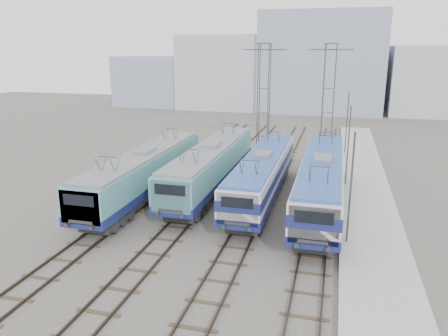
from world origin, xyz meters
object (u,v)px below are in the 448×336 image
catenary_tower_east (328,97)px  mast_mid (348,147)px  locomotive_center_left (211,164)px  locomotive_center_right (262,173)px  catenary_tower_west (264,97)px  mast_front (351,191)px  locomotive_far_left (144,171)px  mast_rear (347,124)px  locomotive_far_right (321,179)px

catenary_tower_east → mast_mid: bearing=-78.1°
locomotive_center_left → catenary_tower_east: catenary_tower_east is taller
locomotive_center_right → catenary_tower_west: (-2.25, 13.18, 4.39)m
mast_front → mast_mid: (0.00, 12.00, 0.00)m
locomotive_far_left → mast_rear: 24.55m
catenary_tower_east → locomotive_far_right: bearing=-89.1°
locomotive_far_left → catenary_tower_east: 22.08m
mast_rear → locomotive_far_left: bearing=-128.8°
locomotive_far_left → catenary_tower_west: (6.75, 15.12, 4.36)m
locomotive_center_right → catenary_tower_east: size_ratio=1.47×
locomotive_center_right → mast_rear: mast_rear is taller
locomotive_center_left → mast_mid: size_ratio=2.67×
locomotive_center_left → catenary_tower_west: 12.88m
locomotive_center_left → mast_front: size_ratio=2.67×
locomotive_far_left → mast_front: (15.35, -4.88, 1.22)m
catenary_tower_west → catenary_tower_east: size_ratio=1.00×
mast_front → mast_rear: same height
locomotive_center_left → catenary_tower_east: bearing=57.9°
locomotive_center_left → mast_rear: size_ratio=2.67×
locomotive_center_left → catenary_tower_east: 17.00m
locomotive_center_right → mast_front: (6.35, -6.82, 1.24)m
mast_front → mast_rear: size_ratio=1.00×
mast_mid → mast_rear: bearing=90.0°
mast_mid → locomotive_center_right: bearing=-140.8°
catenary_tower_east → mast_front: catenary_tower_east is taller
mast_rear → catenary_tower_east: bearing=-136.4°
mast_rear → locomotive_center_right: bearing=-110.3°
locomotive_center_right → mast_front: 9.40m
catenary_tower_east → catenary_tower_west: bearing=-162.9°
locomotive_far_left → mast_mid: mast_mid is taller
locomotive_far_right → catenary_tower_west: bearing=115.3°
mast_rear → mast_mid: bearing=-90.0°
catenary_tower_west → mast_front: catenary_tower_west is taller
locomotive_far_left → mast_front: size_ratio=2.62×
locomotive_far_right → mast_front: (1.85, -5.72, 1.12)m
mast_rear → locomotive_center_left: bearing=-124.3°
catenary_tower_east → locomotive_far_left: bearing=-127.7°
mast_front → catenary_tower_east: bearing=95.5°
catenary_tower_west → locomotive_center_right: bearing=-80.3°
mast_rear → mast_front: bearing=-90.0°
locomotive_far_left → locomotive_center_right: 9.21m
locomotive_far_left → locomotive_center_right: locomotive_far_left is taller
locomotive_center_left → locomotive_far_right: bearing=-14.7°
catenary_tower_east → mast_front: bearing=-84.5°
locomotive_far_right → mast_rear: bearing=84.2°
catenary_tower_west → mast_rear: (8.60, 4.00, -3.14)m
catenary_tower_east → mast_mid: (2.10, -10.00, -3.14)m
locomotive_center_left → mast_front: bearing=-36.7°
mast_front → locomotive_far_right: bearing=107.9°
catenary_tower_west → mast_front: 22.00m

